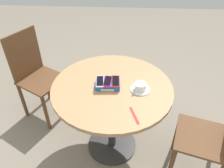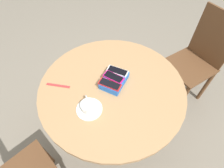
{
  "view_description": "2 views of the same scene",
  "coord_description": "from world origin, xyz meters",
  "px_view_note": "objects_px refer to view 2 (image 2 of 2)",
  "views": [
    {
      "loc": [
        0.08,
        -1.31,
        1.77
      ],
      "look_at": [
        0.0,
        0.0,
        0.75
      ],
      "focal_mm": 35.0,
      "sensor_mm": 36.0,
      "label": 1
    },
    {
      "loc": [
        0.59,
        0.33,
        1.61
      ],
      "look_at": [
        0.0,
        0.0,
        0.75
      ],
      "focal_mm": 28.0,
      "sensor_mm": 36.0,
      "label": 2
    }
  ],
  "objects_px": {
    "saucer": "(89,109)",
    "chair_near_window": "(195,61)",
    "phone_white": "(117,71)",
    "coffee_cup": "(89,106)",
    "phone_box": "(114,80)",
    "phone_magenta": "(114,77)",
    "lanyard_strap": "(58,86)",
    "round_table": "(112,98)",
    "phone_red": "(109,84)"
  },
  "relations": [
    {
      "from": "phone_white",
      "to": "phone_red",
      "type": "xyz_separation_m",
      "value": [
        0.12,
        0.01,
        -0.0
      ]
    },
    {
      "from": "phone_white",
      "to": "coffee_cup",
      "type": "xyz_separation_m",
      "value": [
        0.3,
        -0.02,
        -0.01
      ]
    },
    {
      "from": "coffee_cup",
      "to": "saucer",
      "type": "bearing_deg",
      "value": 46.82
    },
    {
      "from": "phone_white",
      "to": "saucer",
      "type": "relative_size",
      "value": 0.93
    },
    {
      "from": "round_table",
      "to": "phone_red",
      "type": "relative_size",
      "value": 6.59
    },
    {
      "from": "phone_white",
      "to": "phone_red",
      "type": "bearing_deg",
      "value": 3.31
    },
    {
      "from": "phone_white",
      "to": "phone_box",
      "type": "bearing_deg",
      "value": 5.77
    },
    {
      "from": "phone_red",
      "to": "saucer",
      "type": "relative_size",
      "value": 0.94
    },
    {
      "from": "round_table",
      "to": "phone_white",
      "type": "bearing_deg",
      "value": -174.01
    },
    {
      "from": "coffee_cup",
      "to": "chair_near_window",
      "type": "distance_m",
      "value": 1.14
    },
    {
      "from": "round_table",
      "to": "chair_near_window",
      "type": "distance_m",
      "value": 0.91
    },
    {
      "from": "saucer",
      "to": "phone_red",
      "type": "bearing_deg",
      "value": 171.06
    },
    {
      "from": "round_table",
      "to": "phone_white",
      "type": "xyz_separation_m",
      "value": [
        -0.09,
        -0.01,
        0.19
      ]
    },
    {
      "from": "saucer",
      "to": "lanyard_strap",
      "type": "distance_m",
      "value": 0.28
    },
    {
      "from": "phone_white",
      "to": "phone_red",
      "type": "relative_size",
      "value": 0.99
    },
    {
      "from": "round_table",
      "to": "phone_magenta",
      "type": "height_order",
      "value": "phone_magenta"
    },
    {
      "from": "phone_magenta",
      "to": "phone_red",
      "type": "relative_size",
      "value": 0.95
    },
    {
      "from": "phone_box",
      "to": "phone_white",
      "type": "relative_size",
      "value": 1.33
    },
    {
      "from": "phone_box",
      "to": "phone_magenta",
      "type": "height_order",
      "value": "phone_magenta"
    },
    {
      "from": "phone_magenta",
      "to": "chair_near_window",
      "type": "xyz_separation_m",
      "value": [
        -0.76,
        0.45,
        -0.3
      ]
    },
    {
      "from": "phone_magenta",
      "to": "chair_near_window",
      "type": "relative_size",
      "value": 0.15
    },
    {
      "from": "phone_box",
      "to": "phone_magenta",
      "type": "relative_size",
      "value": 1.4
    },
    {
      "from": "phone_box",
      "to": "coffee_cup",
      "type": "xyz_separation_m",
      "value": [
        0.24,
        -0.03,
        0.01
      ]
    },
    {
      "from": "phone_box",
      "to": "phone_white",
      "type": "distance_m",
      "value": 0.06
    },
    {
      "from": "coffee_cup",
      "to": "lanyard_strap",
      "type": "distance_m",
      "value": 0.28
    },
    {
      "from": "phone_box",
      "to": "lanyard_strap",
      "type": "height_order",
      "value": "phone_box"
    },
    {
      "from": "round_table",
      "to": "chair_near_window",
      "type": "height_order",
      "value": "chair_near_window"
    },
    {
      "from": "saucer",
      "to": "chair_near_window",
      "type": "relative_size",
      "value": 0.16
    },
    {
      "from": "phone_box",
      "to": "lanyard_strap",
      "type": "distance_m",
      "value": 0.36
    },
    {
      "from": "phone_box",
      "to": "coffee_cup",
      "type": "height_order",
      "value": "coffee_cup"
    },
    {
      "from": "round_table",
      "to": "phone_red",
      "type": "xyz_separation_m",
      "value": [
        0.03,
        -0.0,
        0.19
      ]
    },
    {
      "from": "phone_white",
      "to": "coffee_cup",
      "type": "height_order",
      "value": "coffee_cup"
    },
    {
      "from": "round_table",
      "to": "lanyard_strap",
      "type": "distance_m",
      "value": 0.37
    },
    {
      "from": "phone_magenta",
      "to": "coffee_cup",
      "type": "bearing_deg",
      "value": -6.41
    },
    {
      "from": "phone_magenta",
      "to": "round_table",
      "type": "bearing_deg",
      "value": 11.87
    },
    {
      "from": "round_table",
      "to": "phone_box",
      "type": "distance_m",
      "value": 0.16
    },
    {
      "from": "phone_red",
      "to": "coffee_cup",
      "type": "distance_m",
      "value": 0.19
    },
    {
      "from": "round_table",
      "to": "coffee_cup",
      "type": "relative_size",
      "value": 9.1
    },
    {
      "from": "saucer",
      "to": "chair_near_window",
      "type": "xyz_separation_m",
      "value": [
        -1.0,
        0.47,
        -0.26
      ]
    },
    {
      "from": "phone_red",
      "to": "coffee_cup",
      "type": "height_order",
      "value": "coffee_cup"
    },
    {
      "from": "phone_red",
      "to": "chair_near_window",
      "type": "distance_m",
      "value": 0.98
    },
    {
      "from": "round_table",
      "to": "phone_magenta",
      "type": "distance_m",
      "value": 0.19
    },
    {
      "from": "lanyard_strap",
      "to": "phone_box",
      "type": "bearing_deg",
      "value": 123.27
    },
    {
      "from": "saucer",
      "to": "lanyard_strap",
      "type": "height_order",
      "value": "saucer"
    },
    {
      "from": "saucer",
      "to": "coffee_cup",
      "type": "height_order",
      "value": "coffee_cup"
    },
    {
      "from": "saucer",
      "to": "chair_near_window",
      "type": "height_order",
      "value": "chair_near_window"
    },
    {
      "from": "phone_white",
      "to": "phone_magenta",
      "type": "relative_size",
      "value": 1.05
    },
    {
      "from": "lanyard_strap",
      "to": "chair_near_window",
      "type": "height_order",
      "value": "chair_near_window"
    },
    {
      "from": "round_table",
      "to": "coffee_cup",
      "type": "bearing_deg",
      "value": -9.19
    },
    {
      "from": "saucer",
      "to": "round_table",
      "type": "bearing_deg",
      "value": 171.51
    }
  ]
}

